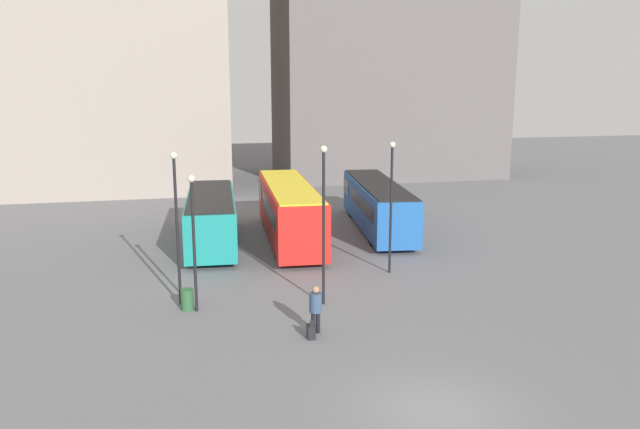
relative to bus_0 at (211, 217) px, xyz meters
name	(u,v)px	position (x,y,z in m)	size (l,w,h in m)	color
ground_plane	(437,412)	(5.13, -20.20, -1.56)	(160.00, 160.00, 0.00)	slate
building_block_right	(389,20)	(18.31, 23.76, 13.26)	(21.05, 11.12, 29.65)	#5B5656
bus_0	(211,217)	(0.00, 0.00, 0.00)	(3.25, 10.83, 2.86)	#19847F
bus_1	(289,209)	(4.45, -0.07, 0.23)	(3.24, 12.59, 3.29)	red
bus_2	(377,204)	(10.27, 1.39, 0.05)	(3.87, 12.44, 2.95)	#1E56A3
traveler	(316,305)	(3.00, -13.99, -0.50)	(0.48, 0.48, 1.80)	black
suitcase	(311,332)	(2.74, -14.44, -1.31)	(0.28, 0.41, 0.72)	black
lamp_post_0	(391,198)	(8.06, -7.50, 2.11)	(0.28, 0.28, 6.31)	black
lamp_post_1	(324,214)	(3.97, -11.07, 2.24)	(0.28, 0.28, 6.56)	black
lamp_post_2	(194,232)	(-1.18, -10.76, 1.69)	(0.28, 0.28, 5.51)	black
lamp_post_3	(177,217)	(-1.81, -9.77, 2.10)	(0.28, 0.28, 6.31)	black
trash_bin	(187,299)	(-1.54, -10.49, -1.14)	(0.52, 0.52, 0.85)	#285633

